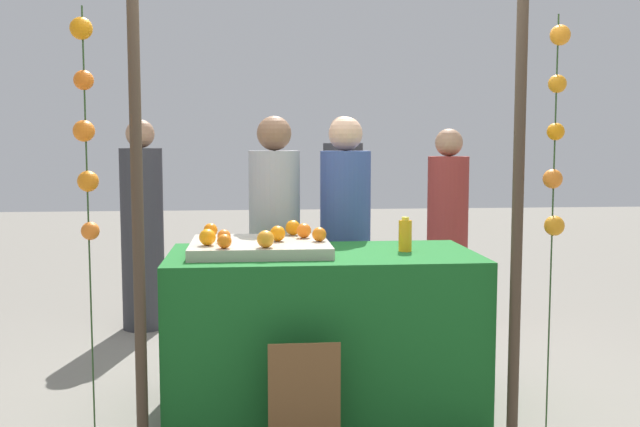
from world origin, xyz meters
TOP-DOWN VIEW (x-y plane):
  - ground_plane at (0.00, 0.00)m, footprint 24.00×24.00m
  - stall_counter at (0.00, 0.00)m, footprint 1.68×0.87m
  - orange_tray at (-0.34, 0.05)m, footprint 0.75×0.67m
  - orange_0 at (-0.53, -0.22)m, footprint 0.07×0.07m
  - orange_1 at (-0.62, 0.25)m, footprint 0.08×0.08m
  - orange_2 at (-0.02, 0.01)m, footprint 0.08×0.08m
  - orange_3 at (-0.15, 0.29)m, footprint 0.09×0.09m
  - orange_4 at (-0.24, 0.03)m, footprint 0.09×0.09m
  - orange_5 at (-0.32, -0.21)m, footprint 0.09×0.09m
  - orange_6 at (-0.09, 0.16)m, footprint 0.08×0.08m
  - orange_7 at (-0.54, 0.00)m, footprint 0.07×0.07m
  - orange_8 at (-0.62, -0.10)m, footprint 0.09×0.09m
  - juice_bottle at (0.46, -0.00)m, footprint 0.07×0.07m
  - chalkboard_sign at (-0.15, -0.62)m, footprint 0.34×0.03m
  - vendor_left at (-0.24, 0.74)m, footprint 0.33×0.33m
  - vendor_right at (0.22, 0.74)m, footprint 0.33×0.33m
  - crowd_person_0 at (0.39, 2.25)m, footprint 0.34×0.34m
  - crowd_person_1 at (-1.24, 1.86)m, footprint 0.33×0.33m
  - crowd_person_2 at (1.13, 1.56)m, footprint 0.32×0.32m
  - canopy_post_left at (-0.92, -0.48)m, footprint 0.06×0.06m
  - canopy_post_right at (0.92, -0.48)m, footprint 0.06×0.06m
  - garland_strand_left at (-1.14, -0.53)m, footprint 0.11×0.11m
  - garland_strand_right at (1.08, -0.53)m, footprint 0.11×0.11m

SIDE VIEW (x-z plane):
  - ground_plane at x=0.00m, z-range 0.00..0.00m
  - chalkboard_sign at x=-0.15m, z-range -0.01..0.53m
  - stall_counter at x=0.00m, z-range 0.00..0.87m
  - crowd_person_2 at x=1.13m, z-range -0.05..1.52m
  - vendor_right at x=0.22m, z-range -0.06..1.58m
  - vendor_left at x=-0.24m, z-range -0.06..1.58m
  - crowd_person_1 at x=-1.24m, z-range -0.06..1.59m
  - crowd_person_0 at x=0.39m, z-range -0.06..1.63m
  - orange_tray at x=-0.34m, z-range 0.87..0.93m
  - juice_bottle at x=0.46m, z-range 0.86..1.05m
  - orange_7 at x=-0.54m, z-range 0.93..1.00m
  - orange_0 at x=-0.53m, z-range 0.93..1.00m
  - orange_2 at x=-0.02m, z-range 0.93..1.01m
  - orange_1 at x=-0.62m, z-range 0.93..1.01m
  - orange_6 at x=-0.09m, z-range 0.93..1.01m
  - orange_4 at x=-0.24m, z-range 0.93..1.01m
  - orange_8 at x=-0.62m, z-range 0.93..1.02m
  - orange_3 at x=-0.15m, z-range 0.93..1.02m
  - orange_5 at x=-0.32m, z-range 0.93..1.02m
  - canopy_post_left at x=-0.92m, z-range 0.00..2.28m
  - canopy_post_right at x=0.92m, z-range 0.00..2.28m
  - garland_strand_right at x=1.08m, z-range 0.45..2.53m
  - garland_strand_left at x=-1.14m, z-range 0.51..2.58m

